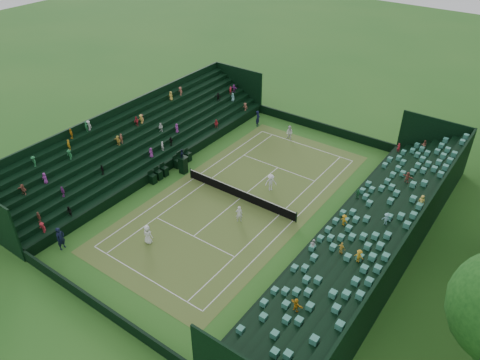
{
  "coord_description": "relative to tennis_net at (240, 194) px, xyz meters",
  "views": [
    {
      "loc": [
        19.86,
        -27.54,
        24.65
      ],
      "look_at": [
        0.0,
        0.0,
        2.0
      ],
      "focal_mm": 35.0,
      "sensor_mm": 36.0,
      "label": 1
    }
  ],
  "objects": [
    {
      "name": "north_grandstand",
      "position": [
        12.66,
        0.0,
        1.02
      ],
      "size": [
        6.6,
        32.0,
        4.9
      ],
      "color": "black",
      "rests_on": "ground"
    },
    {
      "name": "perimeter_wall_south",
      "position": [
        0.0,
        -15.88,
        -0.03
      ],
      "size": [
        17.17,
        0.2,
        1.0
      ],
      "primitive_type": "cube",
      "color": "black",
      "rests_on": "ground"
    },
    {
      "name": "perimeter_wall_north",
      "position": [
        0.0,
        15.88,
        -0.03
      ],
      "size": [
        17.17,
        0.2,
        1.0
      ],
      "primitive_type": "cube",
      "color": "black",
      "rests_on": "ground"
    },
    {
      "name": "south_grandstand",
      "position": [
        -12.66,
        0.0,
        1.02
      ],
      "size": [
        6.6,
        32.0,
        4.9
      ],
      "color": "black",
      "rests_on": "ground"
    },
    {
      "name": "player_far_west",
      "position": [
        -2.1,
        12.1,
        0.27
      ],
      "size": [
        0.87,
        0.74,
        1.59
      ],
      "primitive_type": "imported",
      "rotation": [
        0.0,
        0.0,
        -0.19
      ],
      "color": "white",
      "rests_on": "ground"
    },
    {
      "name": "perimeter_wall_east",
      "position": [
        8.48,
        0.0,
        -0.03
      ],
      "size": [
        0.2,
        31.77,
        1.0
      ],
      "primitive_type": "cube",
      "color": "black",
      "rests_on": "ground"
    },
    {
      "name": "courtside_chairs",
      "position": [
        -8.1,
        -0.26,
        -0.03
      ],
      "size": [
        0.6,
        5.56,
        1.3
      ],
      "color": "black",
      "rests_on": "ground"
    },
    {
      "name": "ground",
      "position": [
        0.0,
        0.0,
        -0.53
      ],
      "size": [
        160.0,
        160.0,
        0.0
      ],
      "primitive_type": "plane",
      "color": "#28641F",
      "rests_on": "ground"
    },
    {
      "name": "umpire_chair",
      "position": [
        -6.98,
        0.29,
        0.59
      ],
      "size": [
        0.83,
        0.83,
        2.6
      ],
      "color": "black",
      "rests_on": "ground"
    },
    {
      "name": "tennis_net",
      "position": [
        0.0,
        0.0,
        0.0
      ],
      "size": [
        11.67,
        0.1,
        1.06
      ],
      "color": "black",
      "rests_on": "ground"
    },
    {
      "name": "perimeter_wall_west",
      "position": [
        -8.48,
        0.0,
        -0.03
      ],
      "size": [
        0.2,
        31.77,
        1.0
      ],
      "primitive_type": "cube",
      "color": "black",
      "rests_on": "ground"
    },
    {
      "name": "player_near_west",
      "position": [
        -2.38,
        -9.05,
        0.32
      ],
      "size": [
        0.89,
        0.64,
        1.69
      ],
      "primitive_type": "imported",
      "rotation": [
        0.0,
        0.0,
        3.28
      ],
      "color": "white",
      "rests_on": "ground"
    },
    {
      "name": "player_far_east",
      "position": [
        1.49,
        2.74,
        0.3
      ],
      "size": [
        1.2,
        1.19,
        1.66
      ],
      "primitive_type": "imported",
      "rotation": [
        0.0,
        0.0,
        0.76
      ],
      "color": "white",
      "rests_on": "ground"
    },
    {
      "name": "line_judge_north",
      "position": [
        -6.7,
        12.78,
        0.4
      ],
      "size": [
        0.62,
        0.78,
        1.85
      ],
      "primitive_type": "imported",
      "rotation": [
        0.0,
        0.0,
        1.87
      ],
      "color": "black",
      "rests_on": "ground"
    },
    {
      "name": "player_near_east",
      "position": [
        1.84,
        -2.68,
        0.26
      ],
      "size": [
        0.68,
        0.65,
        1.57
      ],
      "primitive_type": "imported",
      "rotation": [
        0.0,
        0.0,
        3.84
      ],
      "color": "white",
      "rests_on": "ground"
    },
    {
      "name": "line_judge_south",
      "position": [
        -7.34,
        -13.41,
        0.47
      ],
      "size": [
        0.56,
        0.78,
        1.99
      ],
      "primitive_type": "imported",
      "rotation": [
        0.0,
        0.0,
        1.7
      ],
      "color": "black",
      "rests_on": "ground"
    },
    {
      "name": "court_surface",
      "position": [
        0.0,
        0.0,
        -0.52
      ],
      "size": [
        12.97,
        26.77,
        0.01
      ],
      "primitive_type": "cube",
      "color": "#3B7226",
      "rests_on": "ground"
    }
  ]
}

